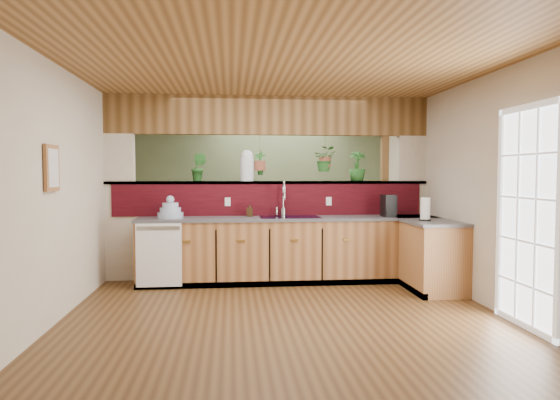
{
  "coord_description": "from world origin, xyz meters",
  "views": [
    {
      "loc": [
        -0.55,
        -5.81,
        1.49
      ],
      "look_at": [
        0.09,
        0.7,
        1.15
      ],
      "focal_mm": 32.0,
      "sensor_mm": 36.0,
      "label": 1
    }
  ],
  "objects": [
    {
      "name": "coffee_maker",
      "position": [
        1.63,
        0.91,
        1.04
      ],
      "size": [
        0.16,
        0.27,
        0.3
      ],
      "rotation": [
        0.0,
        0.0,
        0.0
      ],
      "color": "black",
      "rests_on": "countertop"
    },
    {
      "name": "pass_through_ledge",
      "position": [
        0.0,
        1.35,
        1.37
      ],
      "size": [
        4.6,
        0.21,
        0.04
      ],
      "primitive_type": "cube",
      "color": "brown",
      "rests_on": "ground"
    },
    {
      "name": "sage_backwall",
      "position": [
        0.0,
        3.48,
        1.3
      ],
      "size": [
        4.55,
        0.02,
        2.55
      ],
      "primitive_type": "cube",
      "color": "#576847",
      "rests_on": "ground"
    },
    {
      "name": "header_beam",
      "position": [
        0.0,
        1.35,
        2.33
      ],
      "size": [
        4.6,
        0.15,
        0.55
      ],
      "primitive_type": "cube",
      "color": "brown",
      "rests_on": "ground"
    },
    {
      "name": "faucet",
      "position": [
        0.18,
        1.13,
        1.16
      ],
      "size": [
        0.21,
        0.22,
        0.49
      ],
      "color": "#B7B7B2",
      "rests_on": "countertop"
    },
    {
      "name": "wall_right",
      "position": [
        2.3,
        0.0,
        1.3
      ],
      "size": [
        0.02,
        7.0,
        2.6
      ],
      "primitive_type": "cube",
      "color": "beige",
      "rests_on": "ground"
    },
    {
      "name": "hanging_plant_b",
      "position": [
        0.81,
        1.35,
        1.86
      ],
      "size": [
        0.39,
        0.36,
        0.47
      ],
      "color": "brown",
      "rests_on": "header_beam"
    },
    {
      "name": "paper_towel",
      "position": [
        1.9,
        0.27,
        1.04
      ],
      "size": [
        0.15,
        0.15,
        0.31
      ],
      "color": "black",
      "rests_on": "countertop"
    },
    {
      "name": "hanging_plant_a",
      "position": [
        -0.14,
        1.35,
        1.76
      ],
      "size": [
        0.22,
        0.19,
        0.51
      ],
      "color": "brown",
      "rests_on": "header_beam"
    },
    {
      "name": "dishwasher",
      "position": [
        -1.48,
        0.66,
        0.46
      ],
      "size": [
        0.58,
        0.03,
        0.82
      ],
      "color": "white",
      "rests_on": "ground"
    },
    {
      "name": "navy_sink",
      "position": [
        0.25,
        0.98,
        0.82
      ],
      "size": [
        0.82,
        0.5,
        0.18
      ],
      "color": "black",
      "rests_on": "countertop"
    },
    {
      "name": "ceiling",
      "position": [
        0.0,
        0.0,
        2.6
      ],
      "size": [
        4.6,
        7.0,
        0.01
      ],
      "primitive_type": "cube",
      "color": "brown",
      "rests_on": "ground"
    },
    {
      "name": "floor_plant",
      "position": [
        1.04,
        2.15,
        0.4
      ],
      "size": [
        0.86,
        0.8,
        0.79
      ],
      "primitive_type": "imported",
      "rotation": [
        0.0,
        0.0,
        0.3
      ],
      "color": "#21571F",
      "rests_on": "ground"
    },
    {
      "name": "french_door",
      "position": [
        2.27,
        -1.3,
        1.05
      ],
      "size": [
        0.06,
        1.02,
        2.16
      ],
      "primitive_type": "cube",
      "color": "white",
      "rests_on": "ground"
    },
    {
      "name": "ground",
      "position": [
        0.0,
        0.0,
        0.0
      ],
      "size": [
        4.6,
        7.0,
        0.01
      ],
      "primitive_type": "cube",
      "color": "#4D3117",
      "rests_on": "ground"
    },
    {
      "name": "soap_dispenser",
      "position": [
        -0.29,
        1.13,
        0.99
      ],
      "size": [
        0.09,
        0.09,
        0.19
      ],
      "primitive_type": "imported",
      "rotation": [
        0.0,
        0.0,
        -0.09
      ],
      "color": "#3A2715",
      "rests_on": "countertop"
    },
    {
      "name": "wall_back",
      "position": [
        0.0,
        3.5,
        1.3
      ],
      "size": [
        4.6,
        0.02,
        2.6
      ],
      "primitive_type": "cube",
      "color": "beige",
      "rests_on": "ground"
    },
    {
      "name": "shelving_console",
      "position": [
        -0.58,
        3.25,
        0.5
      ],
      "size": [
        1.48,
        0.56,
        0.96
      ],
      "primitive_type": "cube",
      "rotation": [
        0.0,
        0.0,
        -0.13
      ],
      "color": "black",
      "rests_on": "ground"
    },
    {
      "name": "dish_stack",
      "position": [
        -1.37,
        1.0,
        0.99
      ],
      "size": [
        0.35,
        0.35,
        0.3
      ],
      "color": "#A0B1CE",
      "rests_on": "countertop"
    },
    {
      "name": "framed_print",
      "position": [
        -2.27,
        -0.8,
        1.55
      ],
      "size": [
        0.04,
        0.35,
        0.45
      ],
      "color": "brown",
      "rests_on": "wall_left"
    },
    {
      "name": "shelf_plant_b",
      "position": [
        -0.25,
        3.25,
        1.22
      ],
      "size": [
        0.33,
        0.33,
        0.48
      ],
      "primitive_type": "imported",
      "rotation": [
        0.0,
        0.0,
        0.25
      ],
      "color": "#21571F",
      "rests_on": "shelving_console"
    },
    {
      "name": "glass_jar",
      "position": [
        -0.32,
        1.35,
        1.61
      ],
      "size": [
        0.2,
        0.2,
        0.44
      ],
      "color": "silver",
      "rests_on": "pass_through_ledge"
    },
    {
      "name": "wall_front",
      "position": [
        0.0,
        -3.5,
        1.3
      ],
      "size": [
        4.6,
        0.02,
        2.6
      ],
      "primitive_type": "cube",
      "color": "beige",
      "rests_on": "ground"
    },
    {
      "name": "shelf_plant_a",
      "position": [
        -1.17,
        3.25,
        1.19
      ],
      "size": [
        0.24,
        0.18,
        0.41
      ],
      "primitive_type": "imported",
      "rotation": [
        0.0,
        0.0,
        0.16
      ],
      "color": "#21571F",
      "rests_on": "shelving_console"
    },
    {
      "name": "wall_left",
      "position": [
        -2.3,
        0.0,
        1.3
      ],
      "size": [
        0.02,
        7.0,
        2.6
      ],
      "primitive_type": "cube",
      "color": "beige",
      "rests_on": "ground"
    },
    {
      "name": "pass_through_partition",
      "position": [
        0.03,
        1.35,
        1.19
      ],
      "size": [
        4.6,
        0.21,
        2.6
      ],
      "color": "beige",
      "rests_on": "ground"
    },
    {
      "name": "countertop",
      "position": [
        0.84,
        0.87,
        0.45
      ],
      "size": [
        4.14,
        1.52,
        0.9
      ],
      "color": "brown",
      "rests_on": "ground"
    },
    {
      "name": "ledge_plant_left",
      "position": [
        -1.01,
        1.35,
        1.59
      ],
      "size": [
        0.27,
        0.24,
        0.4
      ],
      "primitive_type": "imported",
      "rotation": [
        0.0,
        0.0,
        -0.36
      ],
      "color": "#21571F",
      "rests_on": "pass_through_ledge"
    },
    {
      "name": "ledge_plant_right",
      "position": [
        1.29,
        1.35,
        1.61
      ],
      "size": [
        0.25,
        0.25,
        0.44
      ],
      "primitive_type": "imported",
      "rotation": [
        0.0,
        0.0,
        -0.03
      ],
      "color": "#21571F",
      "rests_on": "pass_through_ledge"
    }
  ]
}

